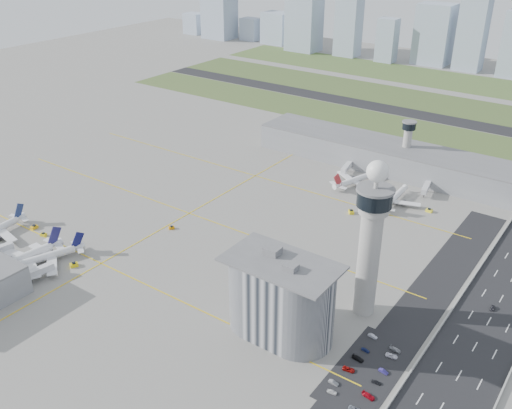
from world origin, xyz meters
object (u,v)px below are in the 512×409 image
Objects in this scene: jet_bridge_far_1 at (428,185)px; tug_3 at (172,227)px; airplane_near_c at (42,253)px; car_lot_2 at (349,369)px; jet_bridge_near_2 at (23,280)px; secondary_tower at (407,142)px; jet_bridge_far_0 at (350,165)px; car_lot_1 at (333,383)px; tug_4 at (351,212)px; tug_2 at (74,264)px; car_lot_7 at (368,396)px; car_lot_6 at (355,409)px; airplane_near_b at (16,255)px; tug_0 at (34,227)px; car_lot_8 at (376,382)px; car_lot_11 at (395,350)px; car_lot_10 at (392,356)px; tug_5 at (429,210)px; car_lot_4 at (365,350)px; car_lot_0 at (332,392)px; car_lot_3 at (358,358)px; admin_building at (281,298)px; airplane_far_a at (358,176)px; control_tower at (371,234)px; car_hw_1 at (492,308)px; car_lot_9 at (383,371)px; airplane_far_b at (395,194)px; car_lot_5 at (373,336)px; tug_1 at (43,234)px.

jet_bridge_far_1 is 148.64m from tug_3.
airplane_near_c is 145.48m from car_lot_2.
secondary_tower is at bearing -11.47° from jet_bridge_near_2.
car_lot_1 is (79.80, -166.45, -2.26)m from jet_bridge_far_0.
jet_bridge_far_1 reaches higher than tug_4.
car_lot_7 is at bearing 30.02° from tug_2.
car_lot_6 is 7.77m from car_lot_7.
airplane_near_b reaches higher than car_lot_6.
tug_0 is 1.02× the size of car_lot_8.
airplane_near_c reaches higher than car_lot_7.
car_lot_11 is at bearing 13.39° from car_lot_7.
car_lot_2 is at bearing 139.56° from car_lot_10.
tug_5 reaches higher than car_lot_4.
car_lot_0 is (53.42, -188.40, -18.22)m from secondary_tower.
airplane_near_b is 155.05m from car_lot_3.
admin_building reaches higher than airplane_far_a.
control_tower is 4.61× the size of jet_bridge_near_2.
car_lot_10 is (9.26, 15.03, -0.01)m from car_lot_2.
admin_building is 11.34× the size of car_hw_1.
car_hw_1 is at bearing -11.42° from car_lot_9.
airplane_far_b is 2.54× the size of jet_bridge_far_1.
control_tower is at bearing -167.47° from tug_0.
airplane_far_b is at bearing 152.41° from airplane_near_b.
car_lot_11 is at bearing -173.33° from tug_0.
tug_5 reaches higher than car_lot_8.
tug_5 is at bearing 95.39° from control_tower.
jet_bridge_far_1 is at bearing -39.29° from secondary_tower.
car_lot_7 is (42.00, -165.05, -2.19)m from jet_bridge_far_1.
airplane_far_b is 147.33m from car_lot_7.
airplane_far_b is at bearing 21.98° from tug_4.
airplane_near_b is 12.04× the size of car_lot_5.
tug_5 is at bearing -24.78° from jet_bridge_near_2.
admin_building is at bearing -165.18° from tug_3.
admin_building is 45.84m from car_lot_7.
airplane_far_a is 10.09× the size of car_hw_1.
tug_3 is 0.69× the size of car_lot_6.
control_tower is 1.46× the size of airplane_near_b.
airplane_far_a is 10.18× the size of car_lot_5.
control_tower is 21.88× the size of tug_1.
car_lot_10 is (76.85, -126.51, -4.63)m from airplane_far_a.
tug_0 is 175.61m from car_lot_2.
control_tower is at bearing 27.01° from car_lot_3.
car_lot_0 is 0.77× the size of car_lot_3.
car_lot_7 is at bearing -100.49° from tug_4.
car_lot_0 reaches higher than car_lot_8.
jet_bridge_near_2 is 3.99× the size of tug_2.
car_lot_8 is at bearing -48.08° from car_lot_0.
car_lot_7 is 1.28× the size of car_lot_9.
admin_building is 1.11× the size of airplane_near_c.
jet_bridge_near_2 is 51.62m from tug_0.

